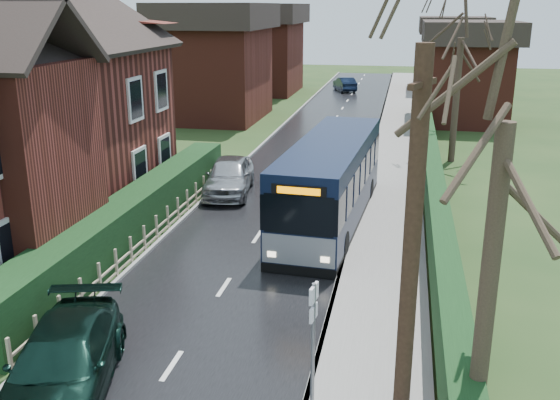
% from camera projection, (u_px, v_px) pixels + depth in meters
% --- Properties ---
extents(ground, '(140.00, 140.00, 0.00)m').
position_uv_depth(ground, '(201.00, 322.00, 15.30)').
color(ground, '#33471E').
rests_on(ground, ground).
extents(road, '(6.00, 100.00, 0.02)m').
position_uv_depth(road, '(280.00, 202.00, 24.65)').
color(road, black).
rests_on(road, ground).
extents(pavement, '(2.50, 100.00, 0.14)m').
position_uv_depth(pavement, '(389.00, 207.00, 23.84)').
color(pavement, slate).
rests_on(pavement, ground).
extents(kerb_right, '(0.12, 100.00, 0.14)m').
position_uv_depth(kerb_right, '(358.00, 205.00, 24.07)').
color(kerb_right, gray).
rests_on(kerb_right, ground).
extents(kerb_left, '(0.12, 100.00, 0.10)m').
position_uv_depth(kerb_left, '(207.00, 197.00, 25.21)').
color(kerb_left, gray).
rests_on(kerb_left, ground).
extents(front_hedge, '(1.20, 16.00, 1.60)m').
position_uv_depth(front_hedge, '(135.00, 217.00, 20.47)').
color(front_hedge, black).
rests_on(front_hedge, ground).
extents(picket_fence, '(0.10, 16.00, 0.90)m').
position_uv_depth(picket_fence, '(157.00, 228.00, 20.43)').
color(picket_fence, gray).
rests_on(picket_fence, ground).
extents(right_wall_hedge, '(0.60, 50.00, 1.80)m').
position_uv_depth(right_wall_hedge, '(433.00, 185.00, 23.27)').
color(right_wall_hedge, maroon).
rests_on(right_wall_hedge, ground).
extents(bus, '(2.88, 9.94, 2.98)m').
position_uv_depth(bus, '(330.00, 183.00, 21.90)').
color(bus, black).
rests_on(bus, ground).
extents(car_silver, '(2.34, 4.62, 1.51)m').
position_uv_depth(car_silver, '(229.00, 176.00, 25.62)').
color(car_silver, '#ABADB0').
rests_on(car_silver, ground).
extents(car_green, '(3.09, 5.05, 1.37)m').
position_uv_depth(car_green, '(63.00, 363.00, 12.29)').
color(car_green, black).
rests_on(car_green, ground).
extents(car_distant, '(2.59, 4.03, 1.25)m').
position_uv_depth(car_distant, '(345.00, 84.00, 56.56)').
color(car_distant, '#101C32').
rests_on(car_distant, ground).
extents(bus_stop_sign, '(0.12, 0.41, 2.71)m').
position_uv_depth(bus_stop_sign, '(313.00, 330.00, 11.36)').
color(bus_stop_sign, slate).
rests_on(bus_stop_sign, ground).
extents(telegraph_pole, '(0.38, 0.87, 7.00)m').
position_uv_depth(telegraph_pole, '(408.00, 298.00, 8.66)').
color(telegraph_pole, black).
rests_on(telegraph_pole, ground).
extents(tree_right_near, '(3.90, 3.90, 8.42)m').
position_uv_depth(tree_right_near, '(510.00, 93.00, 8.56)').
color(tree_right_near, '#382C21').
rests_on(tree_right_near, ground).
extents(tree_right_far, '(4.43, 4.43, 8.56)m').
position_uv_depth(tree_right_far, '(462.00, 29.00, 29.25)').
color(tree_right_far, '#33261E').
rests_on(tree_right_far, ground).
extents(tree_house_side, '(3.88, 3.88, 8.82)m').
position_uv_depth(tree_house_side, '(49.00, 24.00, 29.46)').
color(tree_house_side, '#372920').
rests_on(tree_house_side, ground).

